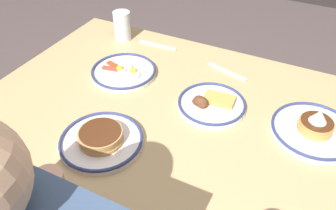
% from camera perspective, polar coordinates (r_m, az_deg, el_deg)
% --- Properties ---
extents(dining_table, '(1.39, 0.93, 0.72)m').
position_cam_1_polar(dining_table, '(1.26, 1.60, -3.88)').
color(dining_table, tan).
rests_on(dining_table, ground_plane).
extents(plate_near_main, '(0.27, 0.27, 0.09)m').
position_cam_1_polar(plate_near_main, '(1.19, 23.15, -3.66)').
color(plate_near_main, white).
rests_on(plate_near_main, dining_table).
extents(plate_center_pancakes, '(0.24, 0.24, 0.05)m').
position_cam_1_polar(plate_center_pancakes, '(1.20, 7.11, 0.23)').
color(plate_center_pancakes, white).
rests_on(plate_center_pancakes, dining_table).
extents(plate_far_companion, '(0.26, 0.26, 0.04)m').
position_cam_1_polar(plate_far_companion, '(1.37, -7.35, 5.54)').
color(plate_far_companion, silver).
rests_on(plate_far_companion, dining_table).
extents(plate_far_side, '(0.26, 0.26, 0.05)m').
position_cam_1_polar(plate_far_side, '(1.08, -11.02, -5.64)').
color(plate_far_side, white).
rests_on(plate_far_side, dining_table).
extents(drinking_glass, '(0.08, 0.08, 0.13)m').
position_cam_1_polar(drinking_glass, '(1.60, -7.59, 12.69)').
color(drinking_glass, silver).
rests_on(drinking_glass, dining_table).
extents(fork_near, '(0.18, 0.02, 0.01)m').
position_cam_1_polar(fork_near, '(1.56, -1.72, 9.87)').
color(fork_near, silver).
rests_on(fork_near, dining_table).
extents(tea_spoon, '(0.18, 0.06, 0.01)m').
position_cam_1_polar(tea_spoon, '(1.41, 8.84, 5.96)').
color(tea_spoon, silver).
rests_on(tea_spoon, dining_table).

